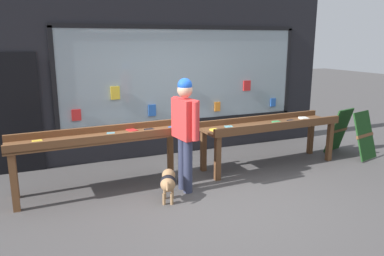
{
  "coord_description": "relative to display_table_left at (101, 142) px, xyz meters",
  "views": [
    {
      "loc": [
        -2.37,
        -4.72,
        2.29
      ],
      "look_at": [
        -0.11,
        0.69,
        0.91
      ],
      "focal_mm": 35.0,
      "sensor_mm": 36.0,
      "label": 1
    }
  ],
  "objects": [
    {
      "name": "ground_plane",
      "position": [
        1.53,
        -0.89,
        -0.77
      ],
      "size": [
        40.0,
        40.0,
        0.0
      ],
      "primitive_type": "plane",
      "color": "#474444"
    },
    {
      "name": "shopfront_facade",
      "position": [
        1.52,
        1.5,
        0.88
      ],
      "size": [
        7.24,
        0.29,
        3.34
      ],
      "color": "black",
      "rests_on": "ground_plane"
    },
    {
      "name": "display_table_left",
      "position": [
        0.0,
        0.0,
        0.0
      ],
      "size": [
        2.7,
        0.77,
        0.96
      ],
      "color": "brown",
      "rests_on": "ground_plane"
    },
    {
      "name": "display_table_right",
      "position": [
        3.07,
        -0.0,
        -0.05
      ],
      "size": [
        2.7,
        0.79,
        0.89
      ],
      "color": "brown",
      "rests_on": "ground_plane"
    },
    {
      "name": "person_browsing",
      "position": [
        1.18,
        -0.51,
        0.26
      ],
      "size": [
        0.28,
        0.68,
        1.75
      ],
      "rotation": [
        0.0,
        0.0,
        1.7
      ],
      "color": "#2D334C",
      "rests_on": "ground_plane"
    },
    {
      "name": "small_dog",
      "position": [
        0.81,
        -0.77,
        -0.49
      ],
      "size": [
        0.35,
        0.53,
        0.42
      ],
      "rotation": [
        0.0,
        0.0,
        1.19
      ],
      "color": "#99724C",
      "rests_on": "ground_plane"
    },
    {
      "name": "sandwich_board_sign",
      "position": [
        4.94,
        -0.12,
        -0.3
      ],
      "size": [
        0.74,
        0.96,
        0.92
      ],
      "rotation": [
        0.0,
        0.0,
        0.26
      ],
      "color": "#193F19",
      "rests_on": "ground_plane"
    }
  ]
}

